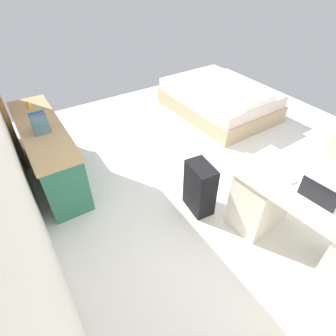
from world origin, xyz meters
The scene contains 10 objects.
ground_plane centered at (0.00, 0.00, 0.00)m, with size 5.91×5.91×0.00m, color silver.
wall_back centered at (0.00, 2.12, 1.26)m, with size 4.91×0.10×2.52m, color white.
desk centered at (-1.35, 0.00, 0.39)m, with size 1.50×0.81×0.76m.
credenza centered at (1.13, 1.73, 0.37)m, with size 1.80×0.48×0.75m.
bed centered at (1.32, -1.27, 0.24)m, with size 1.94×1.46×0.58m.
suitcase_black centered at (-0.37, 0.48, 0.31)m, with size 0.36×0.22×0.62m, color black.
laptop centered at (-1.37, 0.05, 0.81)m, with size 0.33×0.25×0.21m.
computer_mouse centered at (-1.11, 0.04, 0.77)m, with size 0.06×0.10×0.03m, color white.
book_row centered at (0.99, 1.74, 0.86)m, with size 0.15×0.17×0.23m.
figurine_small centered at (1.69, 1.74, 0.80)m, with size 0.08×0.08×0.11m, color gold.
Camera 1 is at (-2.05, 1.97, 2.42)m, focal length 29.32 mm.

